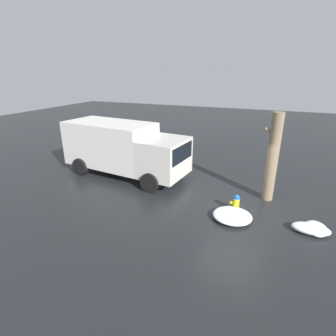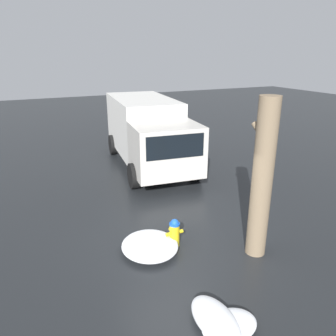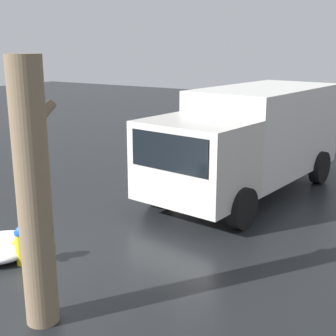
# 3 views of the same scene
# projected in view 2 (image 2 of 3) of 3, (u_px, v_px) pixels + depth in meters

# --- Properties ---
(ground_plane) EXTENTS (60.00, 60.00, 0.00)m
(ground_plane) POSITION_uv_depth(u_px,v_px,m) (174.00, 245.00, 8.08)
(ground_plane) COLOR black
(fire_hydrant) EXTENTS (0.35, 0.44, 0.72)m
(fire_hydrant) POSITION_uv_depth(u_px,v_px,m) (174.00, 232.00, 7.96)
(fire_hydrant) COLOR yellow
(fire_hydrant) RESTS_ON ground_plane
(tree_trunk) EXTENTS (0.70, 0.46, 3.68)m
(tree_trunk) POSITION_uv_depth(u_px,v_px,m) (262.00, 180.00, 7.20)
(tree_trunk) COLOR #7F6B51
(tree_trunk) RESTS_ON ground_plane
(delivery_truck) EXTENTS (6.70, 3.15, 2.69)m
(delivery_truck) POSITION_uv_depth(u_px,v_px,m) (147.00, 130.00, 13.46)
(delivery_truck) COLOR beige
(delivery_truck) RESTS_ON ground_plane
(snow_pile_by_hydrant) EXTENTS (1.43, 1.34, 0.32)m
(snow_pile_by_hydrant) POSITION_uv_depth(u_px,v_px,m) (150.00, 245.00, 7.78)
(snow_pile_by_hydrant) COLOR white
(snow_pile_by_hydrant) RESTS_ON ground_plane
(snow_pile_curbside) EXTENTS (1.21, 0.67, 0.32)m
(snow_pile_curbside) POSITION_uv_depth(u_px,v_px,m) (215.00, 319.00, 5.64)
(snow_pile_curbside) COLOR white
(snow_pile_curbside) RESTS_ON ground_plane
(snow_pile_by_tree) EXTENTS (0.72, 1.02, 0.22)m
(snow_pile_by_tree) POSITION_uv_depth(u_px,v_px,m) (229.00, 325.00, 5.57)
(snow_pile_by_tree) COLOR white
(snow_pile_by_tree) RESTS_ON ground_plane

